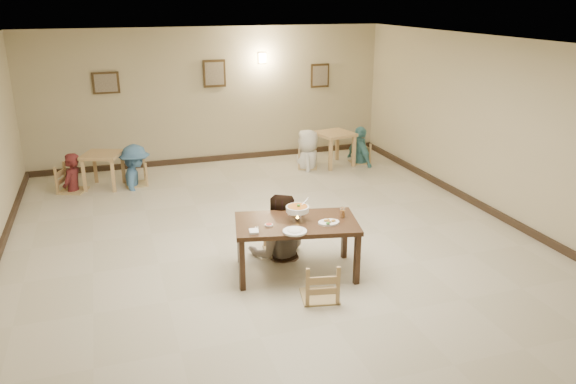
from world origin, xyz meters
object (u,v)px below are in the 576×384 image
object	(u,v)px
bg_diner_d	(361,127)
chair_far	(280,222)
bg_chair_rr	(360,144)
main_table	(296,227)
bg_table_right	(334,138)
main_diner	(279,194)
curry_warmer	(298,209)
bg_diner_b	(133,145)
drink_glass	(342,213)
bg_chair_rl	(308,149)
chair_near	(320,263)
bg_diner_a	(69,154)
bg_table_left	(103,160)
bg_chair_ll	(70,166)
bg_chair_lr	(135,163)
bg_diner_c	(308,130)

from	to	relation	value
bg_diner_d	chair_far	bearing A→B (deg)	136.19
bg_chair_rr	main_table	bearing A→B (deg)	-29.44
bg_chair_rr	bg_table_right	bearing A→B (deg)	-85.62
main_diner	curry_warmer	world-z (taller)	main_diner
chair_far	bg_diner_b	distance (m)	4.32
curry_warmer	bg_chair_rr	bearing A→B (deg)	56.07
drink_glass	bg_chair_rl	xyz separation A→B (m)	(1.23, 4.71, -0.39)
main_table	chair_near	world-z (taller)	chair_near
drink_glass	bg_chair_rl	distance (m)	4.88
bg_diner_a	bg_table_right	bearing A→B (deg)	115.60
main_table	bg_table_left	size ratio (longest dim) A/B	1.97
bg_table_right	bg_chair_ll	bearing A→B (deg)	-179.22
bg_table_left	bg_chair_rr	size ratio (longest dim) A/B	1.04
curry_warmer	bg_diner_a	xyz separation A→B (m)	(-3.06, 4.57, -0.16)
curry_warmer	bg_chair_ll	distance (m)	5.51
chair_far	curry_warmer	distance (m)	0.83
drink_glass	bg_chair_lr	size ratio (longest dim) A/B	0.15
chair_far	bg_table_left	xyz separation A→B (m)	(-2.42, 3.95, 0.09)
main_diner	bg_chair_rr	world-z (taller)	main_diner
bg_chair_ll	bg_diner_a	xyz separation A→B (m)	(0.00, 0.00, 0.26)
main_table	bg_diner_c	distance (m)	5.03
bg_diner_a	bg_chair_ll	bearing A→B (deg)	24.82
chair_far	bg_chair_lr	distance (m)	4.30
bg_diner_c	main_table	bearing A→B (deg)	-3.60
curry_warmer	bg_chair_rl	distance (m)	5.01
curry_warmer	bg_chair_lr	world-z (taller)	curry_warmer
curry_warmer	bg_diner_a	world-z (taller)	bg_diner_a
drink_glass	bg_diner_d	distance (m)	5.35
chair_near	curry_warmer	xyz separation A→B (m)	(-0.04, 0.76, 0.44)
main_diner	bg_chair_lr	xyz separation A→B (m)	(-1.78, 3.98, -0.49)
main_table	bg_chair_rl	world-z (taller)	bg_chair_rl
curry_warmer	bg_chair_rl	xyz separation A→B (m)	(1.85, 4.62, -0.49)
main_table	bg_chair_rl	distance (m)	5.03
bg_chair_ll	bg_table_left	bearing A→B (deg)	-61.47
bg_chair_ll	bg_diner_d	world-z (taller)	bg_diner_d
bg_chair_rr	chair_near	bearing A→B (deg)	-25.22
chair_near	bg_chair_rr	distance (m)	6.23
drink_glass	main_table	bearing A→B (deg)	175.72
bg_table_left	bg_diner_c	size ratio (longest dim) A/B	0.52
chair_near	bg_table_right	xyz separation A→B (m)	(2.45, 5.41, 0.13)
bg_table_left	bg_chair_rl	bearing A→B (deg)	-0.25
bg_table_left	bg_chair_rl	size ratio (longest dim) A/B	1.03
bg_table_left	bg_chair_rl	distance (m)	4.31
curry_warmer	drink_glass	world-z (taller)	curry_warmer
bg_diner_c	bg_table_right	bearing A→B (deg)	110.14
bg_diner_b	bg_diner_c	world-z (taller)	bg_diner_c
bg_table_right	bg_diner_b	world-z (taller)	bg_diner_b
bg_chair_lr	bg_diner_a	size ratio (longest dim) A/B	0.59
bg_diner_b	chair_near	bearing A→B (deg)	-155.02
chair_far	bg_diner_c	world-z (taller)	bg_diner_c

